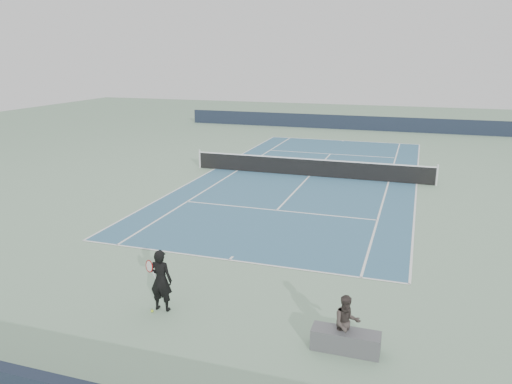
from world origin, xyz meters
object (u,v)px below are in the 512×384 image
(spectator_bench, at_px, (346,332))
(tennis_net, at_px, (310,167))
(tennis_ball, at_px, (152,311))
(tennis_player, at_px, (161,280))

(spectator_bench, bearing_deg, tennis_net, 105.03)
(tennis_net, height_order, tennis_ball, tennis_net)
(tennis_player, relative_size, tennis_ball, 22.47)
(spectator_bench, bearing_deg, tennis_ball, 178.02)
(tennis_player, bearing_deg, tennis_net, 88.15)
(tennis_net, xyz_separation_m, spectator_bench, (4.23, -15.73, -0.03))
(tennis_player, bearing_deg, tennis_ball, -130.27)
(tennis_player, height_order, tennis_ball, tennis_player)
(tennis_net, xyz_separation_m, tennis_ball, (-0.67, -15.56, -0.47))
(tennis_player, height_order, spectator_bench, tennis_player)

